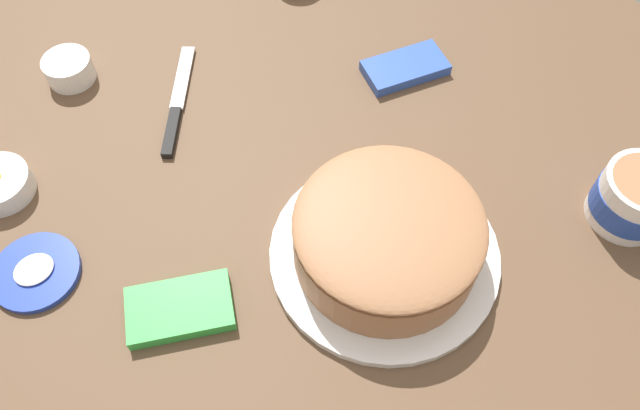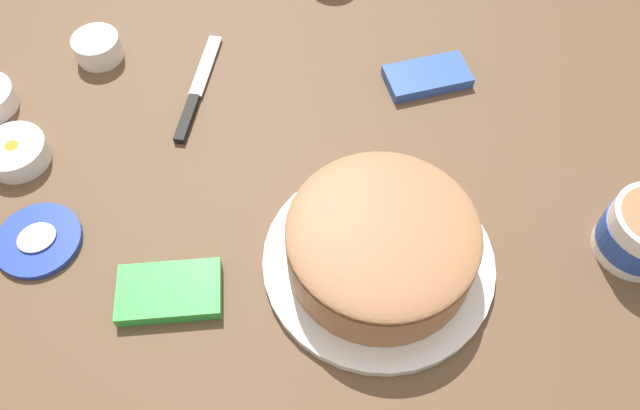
{
  "view_description": "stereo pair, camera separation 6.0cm",
  "coord_description": "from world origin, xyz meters",
  "px_view_note": "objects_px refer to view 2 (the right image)",
  "views": [
    {
      "loc": [
        -0.23,
        -0.45,
        0.78
      ],
      "look_at": [
        0.02,
        -0.05,
        0.04
      ],
      "focal_mm": 35.23,
      "sensor_mm": 36.0,
      "label": 1
    },
    {
      "loc": [
        -0.18,
        -0.48,
        0.78
      ],
      "look_at": [
        0.02,
        -0.05,
        0.04
      ],
      "focal_mm": 35.23,
      "sensor_mm": 36.0,
      "label": 2
    }
  ],
  "objects_px": {
    "frosted_cake": "(381,247)",
    "frosting_tub_lid": "(38,240)",
    "candy_box_upper": "(427,77)",
    "sprinkle_bowl_blue": "(98,47)",
    "candy_box_lower": "(169,292)",
    "spreading_knife": "(195,96)",
    "sprinkle_bowl_orange": "(16,152)"
  },
  "relations": [
    {
      "from": "sprinkle_bowl_blue",
      "to": "frosted_cake",
      "type": "bearing_deg",
      "value": -66.3
    },
    {
      "from": "frosting_tub_lid",
      "to": "sprinkle_bowl_blue",
      "type": "relative_size",
      "value": 1.52
    },
    {
      "from": "sprinkle_bowl_blue",
      "to": "frosting_tub_lid",
      "type": "bearing_deg",
      "value": -118.06
    },
    {
      "from": "sprinkle_bowl_orange",
      "to": "sprinkle_bowl_blue",
      "type": "height_order",
      "value": "sprinkle_bowl_blue"
    },
    {
      "from": "frosted_cake",
      "to": "candy_box_lower",
      "type": "xyz_separation_m",
      "value": [
        -0.28,
        0.08,
        -0.04
      ]
    },
    {
      "from": "frosting_tub_lid",
      "to": "spreading_knife",
      "type": "bearing_deg",
      "value": 29.4
    },
    {
      "from": "frosted_cake",
      "to": "sprinkle_bowl_orange",
      "type": "bearing_deg",
      "value": 136.46
    },
    {
      "from": "frosted_cake",
      "to": "frosting_tub_lid",
      "type": "xyz_separation_m",
      "value": [
        -0.42,
        0.23,
        -0.04
      ]
    },
    {
      "from": "frosting_tub_lid",
      "to": "candy_box_upper",
      "type": "bearing_deg",
      "value": 3.11
    },
    {
      "from": "frosting_tub_lid",
      "to": "candy_box_lower",
      "type": "height_order",
      "value": "candy_box_lower"
    },
    {
      "from": "frosting_tub_lid",
      "to": "sprinkle_bowl_orange",
      "type": "height_order",
      "value": "sprinkle_bowl_orange"
    },
    {
      "from": "spreading_knife",
      "to": "frosted_cake",
      "type": "bearing_deg",
      "value": -71.99
    },
    {
      "from": "spreading_knife",
      "to": "sprinkle_bowl_orange",
      "type": "height_order",
      "value": "sprinkle_bowl_orange"
    },
    {
      "from": "candy_box_lower",
      "to": "candy_box_upper",
      "type": "relative_size",
      "value": 1.0
    },
    {
      "from": "frosting_tub_lid",
      "to": "sprinkle_bowl_blue",
      "type": "height_order",
      "value": "sprinkle_bowl_blue"
    },
    {
      "from": "candy_box_lower",
      "to": "sprinkle_bowl_blue",
      "type": "bearing_deg",
      "value": 106.76
    },
    {
      "from": "frosted_cake",
      "to": "sprinkle_bowl_orange",
      "type": "height_order",
      "value": "frosted_cake"
    },
    {
      "from": "frosted_cake",
      "to": "candy_box_upper",
      "type": "height_order",
      "value": "frosted_cake"
    },
    {
      "from": "frosted_cake",
      "to": "frosting_tub_lid",
      "type": "distance_m",
      "value": 0.48
    },
    {
      "from": "frosted_cake",
      "to": "frosting_tub_lid",
      "type": "height_order",
      "value": "frosted_cake"
    },
    {
      "from": "frosted_cake",
      "to": "sprinkle_bowl_orange",
      "type": "relative_size",
      "value": 3.32
    },
    {
      "from": "frosting_tub_lid",
      "to": "spreading_knife",
      "type": "xyz_separation_m",
      "value": [
        0.29,
        0.16,
        -0.0
      ]
    },
    {
      "from": "frosted_cake",
      "to": "spreading_knife",
      "type": "distance_m",
      "value": 0.42
    },
    {
      "from": "frosting_tub_lid",
      "to": "candy_box_upper",
      "type": "height_order",
      "value": "candy_box_upper"
    },
    {
      "from": "candy_box_lower",
      "to": "candy_box_upper",
      "type": "distance_m",
      "value": 0.55
    },
    {
      "from": "spreading_knife",
      "to": "candy_box_lower",
      "type": "bearing_deg",
      "value": -114.5
    },
    {
      "from": "frosting_tub_lid",
      "to": "sprinkle_bowl_blue",
      "type": "bearing_deg",
      "value": 61.94
    },
    {
      "from": "candy_box_upper",
      "to": "frosted_cake",
      "type": "bearing_deg",
      "value": -121.35
    },
    {
      "from": "sprinkle_bowl_orange",
      "to": "candy_box_lower",
      "type": "bearing_deg",
      "value": -66.22
    },
    {
      "from": "frosting_tub_lid",
      "to": "candy_box_lower",
      "type": "xyz_separation_m",
      "value": [
        0.14,
        -0.16,
        0.0
      ]
    },
    {
      "from": "spreading_knife",
      "to": "candy_box_lower",
      "type": "relative_size",
      "value": 1.49
    },
    {
      "from": "sprinkle_bowl_orange",
      "to": "candy_box_lower",
      "type": "relative_size",
      "value": 0.7
    }
  ]
}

